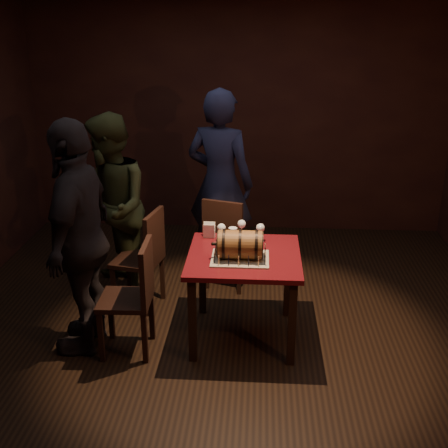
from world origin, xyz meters
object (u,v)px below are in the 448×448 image
(wine_glass_mid, at_px, (242,225))
(person_left_rear, at_px, (111,208))
(barrel_cake, at_px, (240,245))
(person_left_front, at_px, (80,238))
(person_back, at_px, (220,184))
(chair_back, at_px, (226,238))
(chair_left_front, at_px, (135,292))
(chair_left_rear, at_px, (145,254))
(wine_glass_right, at_px, (260,229))
(wine_glass_left, at_px, (222,229))
(pint_of_ale, at_px, (233,237))
(pub_table, at_px, (244,267))

(wine_glass_mid, distance_m, person_left_rear, 1.28)
(barrel_cake, relative_size, person_left_front, 0.22)
(wine_glass_mid, bearing_deg, barrel_cake, -89.33)
(person_left_rear, bearing_deg, person_back, 96.64)
(chair_back, relative_size, person_left_rear, 0.53)
(person_back, bearing_deg, chair_left_front, 88.74)
(chair_left_rear, relative_size, person_left_front, 0.50)
(person_back, bearing_deg, barrel_cake, 118.62)
(barrel_cake, xyz_separation_m, chair_left_front, (-0.81, -0.17, -0.35))
(barrel_cake, distance_m, wine_glass_right, 0.41)
(wine_glass_left, bearing_deg, wine_glass_mid, 31.55)
(person_back, distance_m, person_left_rear, 1.14)
(barrel_cake, relative_size, chair_back, 0.44)
(wine_glass_left, height_order, wine_glass_right, same)
(person_back, bearing_deg, person_left_rear, 48.92)
(pint_of_ale, xyz_separation_m, person_back, (-0.19, 1.10, 0.13))
(person_left_front, bearing_deg, chair_back, 137.83)
(chair_left_rear, distance_m, chair_left_front, 0.74)
(barrel_cake, bearing_deg, wine_glass_mid, 90.67)
(wine_glass_right, relative_size, person_back, 0.08)
(pub_table, xyz_separation_m, barrel_cake, (-0.03, -0.10, 0.23))
(chair_back, bearing_deg, pub_table, -77.34)
(barrel_cake, distance_m, person_back, 1.43)
(wine_glass_mid, height_order, chair_back, chair_back)
(person_back, bearing_deg, wine_glass_right, 130.23)
(barrel_cake, distance_m, pint_of_ale, 0.31)
(chair_left_front, bearing_deg, wine_glass_mid, 37.93)
(pub_table, height_order, pint_of_ale, pint_of_ale)
(wine_glass_left, bearing_deg, person_left_rear, 156.58)
(pub_table, distance_m, chair_left_front, 0.89)
(wine_glass_mid, height_order, person_left_front, person_left_front)
(chair_back, height_order, chair_left_rear, same)
(barrel_cake, relative_size, person_back, 0.21)
(barrel_cake, xyz_separation_m, person_left_front, (-1.23, -0.09, 0.06))
(pub_table, relative_size, wine_glass_left, 5.59)
(chair_back, bearing_deg, wine_glass_mid, -72.68)
(chair_left_rear, bearing_deg, person_left_rear, 144.41)
(pub_table, xyz_separation_m, wine_glass_right, (0.13, 0.28, 0.23))
(chair_left_front, xyz_separation_m, person_left_front, (-0.42, 0.07, 0.41))
(wine_glass_mid, height_order, chair_left_rear, chair_left_rear)
(wine_glass_mid, xyz_separation_m, pint_of_ale, (-0.07, -0.16, -0.04))
(barrel_cake, xyz_separation_m, chair_left_rear, (-0.88, 0.56, -0.35))
(wine_glass_mid, distance_m, chair_back, 0.66)
(chair_left_rear, height_order, chair_left_front, same)
(barrel_cake, height_order, wine_glass_left, barrel_cake)
(wine_glass_left, relative_size, wine_glass_mid, 1.00)
(pint_of_ale, xyz_separation_m, chair_back, (-0.10, 0.70, -0.30))
(barrel_cake, xyz_separation_m, pint_of_ale, (-0.07, 0.29, -0.05))
(wine_glass_right, bearing_deg, person_left_front, -161.18)
(pint_of_ale, distance_m, chair_back, 0.76)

